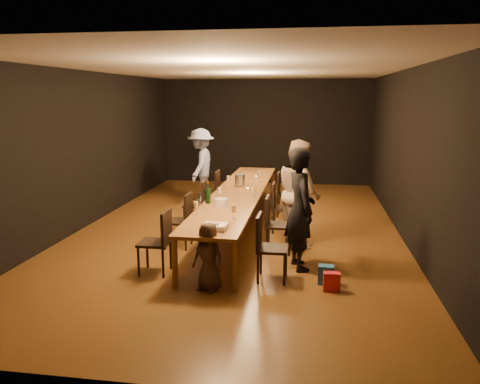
# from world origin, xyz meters

# --- Properties ---
(ground) EXTENTS (10.00, 10.00, 0.00)m
(ground) POSITION_xyz_m (0.00, 0.00, 0.00)
(ground) COLOR #422510
(ground) RESTS_ON ground
(room_shell) EXTENTS (6.04, 10.04, 3.02)m
(room_shell) POSITION_xyz_m (0.00, 0.00, 2.08)
(room_shell) COLOR black
(room_shell) RESTS_ON ground
(table) EXTENTS (0.90, 6.00, 0.75)m
(table) POSITION_xyz_m (0.00, 0.00, 0.70)
(table) COLOR brown
(table) RESTS_ON ground
(chair_right_0) EXTENTS (0.42, 0.42, 0.93)m
(chair_right_0) POSITION_xyz_m (0.85, -2.40, 0.47)
(chair_right_0) COLOR black
(chair_right_0) RESTS_ON ground
(chair_right_1) EXTENTS (0.42, 0.42, 0.93)m
(chair_right_1) POSITION_xyz_m (0.85, -1.20, 0.47)
(chair_right_1) COLOR black
(chair_right_1) RESTS_ON ground
(chair_right_2) EXTENTS (0.42, 0.42, 0.93)m
(chair_right_2) POSITION_xyz_m (0.85, 0.00, 0.47)
(chair_right_2) COLOR black
(chair_right_2) RESTS_ON ground
(chair_right_3) EXTENTS (0.42, 0.42, 0.93)m
(chair_right_3) POSITION_xyz_m (0.85, 1.20, 0.47)
(chair_right_3) COLOR black
(chair_right_3) RESTS_ON ground
(chair_left_0) EXTENTS (0.42, 0.42, 0.93)m
(chair_left_0) POSITION_xyz_m (-0.85, -2.40, 0.47)
(chair_left_0) COLOR black
(chair_left_0) RESTS_ON ground
(chair_left_1) EXTENTS (0.42, 0.42, 0.93)m
(chair_left_1) POSITION_xyz_m (-0.85, -1.20, 0.47)
(chair_left_1) COLOR black
(chair_left_1) RESTS_ON ground
(chair_left_2) EXTENTS (0.42, 0.42, 0.93)m
(chair_left_2) POSITION_xyz_m (-0.85, 0.00, 0.47)
(chair_left_2) COLOR black
(chair_left_2) RESTS_ON ground
(chair_left_3) EXTENTS (0.42, 0.42, 0.93)m
(chair_left_3) POSITION_xyz_m (-0.85, 1.20, 0.47)
(chair_left_3) COLOR black
(chair_left_3) RESTS_ON ground
(woman_birthday) EXTENTS (0.62, 0.76, 1.80)m
(woman_birthday) POSITION_xyz_m (1.21, -1.87, 0.90)
(woman_birthday) COLOR black
(woman_birthday) RESTS_ON ground
(woman_tan) EXTENTS (0.98, 1.08, 1.80)m
(woman_tan) POSITION_xyz_m (1.15, -0.64, 0.90)
(woman_tan) COLOR #C7AB95
(woman_tan) RESTS_ON ground
(man_blue) EXTENTS (0.67, 1.15, 1.76)m
(man_blue) POSITION_xyz_m (-1.31, 2.40, 0.88)
(man_blue) COLOR #7F91C4
(man_blue) RESTS_ON ground
(child) EXTENTS (0.53, 0.45, 0.92)m
(child) POSITION_xyz_m (0.05, -2.87, 0.46)
(child) COLOR #463427
(child) RESTS_ON ground
(gift_bag_red) EXTENTS (0.22, 0.13, 0.26)m
(gift_bag_red) POSITION_xyz_m (1.66, -2.67, 0.13)
(gift_bag_red) COLOR red
(gift_bag_red) RESTS_ON ground
(gift_bag_blue) EXTENTS (0.22, 0.15, 0.26)m
(gift_bag_blue) POSITION_xyz_m (1.59, -2.45, 0.13)
(gift_bag_blue) COLOR #2662A7
(gift_bag_blue) RESTS_ON ground
(birthday_cake) EXTENTS (0.34, 0.28, 0.08)m
(birthday_cake) POSITION_xyz_m (0.08, -2.59, 0.79)
(birthday_cake) COLOR white
(birthday_cake) RESTS_ON table
(plate_stack) EXTENTS (0.25, 0.25, 0.12)m
(plate_stack) POSITION_xyz_m (-0.10, -1.23, 0.81)
(plate_stack) COLOR white
(plate_stack) RESTS_ON table
(champagne_bottle) EXTENTS (0.11, 0.11, 0.38)m
(champagne_bottle) POSITION_xyz_m (-0.36, -1.07, 0.94)
(champagne_bottle) COLOR black
(champagne_bottle) RESTS_ON table
(ice_bucket) EXTENTS (0.21, 0.21, 0.23)m
(ice_bucket) POSITION_xyz_m (-0.06, 0.55, 0.86)
(ice_bucket) COLOR silver
(ice_bucket) RESTS_ON table
(wineglass_0) EXTENTS (0.06, 0.06, 0.21)m
(wineglass_0) POSITION_xyz_m (-0.35, -1.88, 0.85)
(wineglass_0) COLOR beige
(wineglass_0) RESTS_ON table
(wineglass_1) EXTENTS (0.06, 0.06, 0.21)m
(wineglass_1) POSITION_xyz_m (0.24, -2.01, 0.85)
(wineglass_1) COLOR beige
(wineglass_1) RESTS_ON table
(wineglass_2) EXTENTS (0.06, 0.06, 0.21)m
(wineglass_2) POSITION_xyz_m (-0.23, -0.71, 0.85)
(wineglass_2) COLOR silver
(wineglass_2) RESTS_ON table
(wineglass_3) EXTENTS (0.06, 0.06, 0.21)m
(wineglass_3) POSITION_xyz_m (0.34, -0.60, 0.85)
(wineglass_3) COLOR beige
(wineglass_3) RESTS_ON table
(wineglass_4) EXTENTS (0.06, 0.06, 0.21)m
(wineglass_4) POSITION_xyz_m (-0.29, 0.49, 0.85)
(wineglass_4) COLOR silver
(wineglass_4) RESTS_ON table
(wineglass_5) EXTENTS (0.06, 0.06, 0.21)m
(wineglass_5) POSITION_xyz_m (0.26, 1.27, 0.85)
(wineglass_5) COLOR silver
(wineglass_5) RESTS_ON table
(tealight_near) EXTENTS (0.05, 0.05, 0.03)m
(tealight_near) POSITION_xyz_m (0.15, -2.40, 0.77)
(tealight_near) COLOR #B2B7B2
(tealight_near) RESTS_ON table
(tealight_mid) EXTENTS (0.05, 0.05, 0.03)m
(tealight_mid) POSITION_xyz_m (0.15, 0.15, 0.77)
(tealight_mid) COLOR #B2B7B2
(tealight_mid) RESTS_ON table
(tealight_far) EXTENTS (0.05, 0.05, 0.03)m
(tealight_far) POSITION_xyz_m (0.15, 1.54, 0.77)
(tealight_far) COLOR #B2B7B2
(tealight_far) RESTS_ON table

